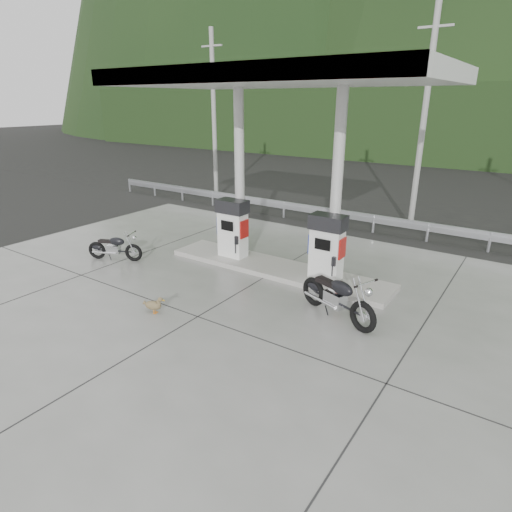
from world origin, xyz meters
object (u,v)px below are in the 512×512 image
Objects in this scene: gas_pump_left at (233,228)px; motorcycle_right at (337,297)px; motorcycle_left at (115,248)px; duck at (153,306)px; gas_pump_right at (327,247)px.

motorcycle_right is at bearing -21.43° from gas_pump_left.
motorcycle_right reaches higher than motorcycle_left.
motorcycle_left is at bearing -155.68° from motorcycle_right.
duck is at bearing -81.54° from gas_pump_left.
motorcycle_right is 4.35m from duck.
motorcycle_right is (4.30, -1.69, -0.54)m from gas_pump_left.
gas_pump_right reaches higher than duck.
gas_pump_right reaches higher than motorcycle_left.
motorcycle_left is (-6.32, -2.08, -0.65)m from gas_pump_right.
gas_pump_left is 3.20m from gas_pump_right.
gas_pump_left is at bearing 179.85° from motorcycle_right.
gas_pump_left is at bearing 180.00° from gas_pump_right.
gas_pump_right is 6.68m from motorcycle_left.
duck is (3.70, -1.86, -0.22)m from motorcycle_left.
gas_pump_right is at bearing 144.31° from motorcycle_right.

